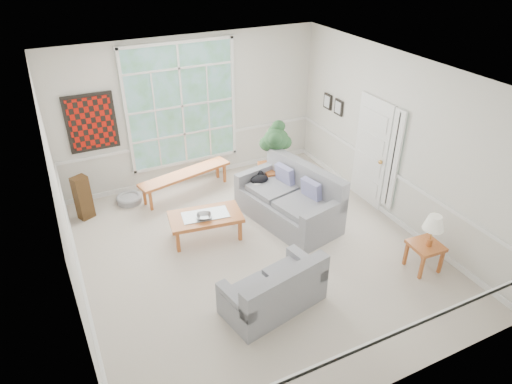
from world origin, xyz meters
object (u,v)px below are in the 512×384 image
end_table (277,180)px  side_table (424,256)px  loveseat_right (288,196)px  coffee_table (206,226)px  loveseat_front (273,284)px

end_table → side_table: end_table is taller
loveseat_right → coffee_table: (-1.54, 0.16, -0.30)m
loveseat_front → side_table: (2.53, -0.32, -0.15)m
loveseat_right → end_table: loveseat_right is taller
loveseat_front → side_table: bearing=-18.9°
loveseat_front → end_table: bearing=49.1°
coffee_table → end_table: (1.82, 0.80, 0.08)m
loveseat_right → loveseat_front: (-1.26, -1.82, -0.13)m
loveseat_right → end_table: bearing=60.5°
end_table → side_table: 3.24m
loveseat_front → coffee_table: size_ratio=1.17×
side_table → loveseat_front: bearing=172.9°
loveseat_right → loveseat_front: bearing=-137.5°
loveseat_right → side_table: (1.27, -2.14, -0.29)m
side_table → loveseat_right: bearing=120.7°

